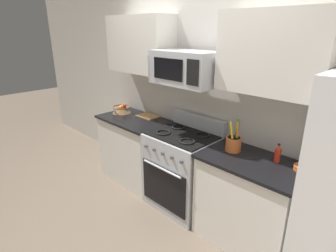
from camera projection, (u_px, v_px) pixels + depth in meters
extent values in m
plane|color=#6B5B4C|center=(144.00, 227.00, 2.99)|extent=(16.00, 16.00, 0.00)
cube|color=beige|center=(204.00, 97.00, 3.20)|extent=(8.00, 0.10, 2.60)
cube|color=silver|center=(135.00, 150.00, 3.83)|extent=(0.96, 0.57, 0.88)
cube|color=black|center=(134.00, 119.00, 3.68)|extent=(1.00, 0.61, 0.03)
cube|color=#B2B5BA|center=(182.00, 171.00, 3.24)|extent=(0.76, 0.61, 0.91)
cube|color=black|center=(163.00, 188.00, 3.06)|extent=(0.67, 0.01, 0.51)
cylinder|color=#B2B5BA|center=(161.00, 169.00, 2.96)|extent=(0.57, 0.02, 0.02)
cube|color=black|center=(183.00, 135.00, 3.08)|extent=(0.73, 0.55, 0.02)
cube|color=#B2B5BA|center=(198.00, 123.00, 3.24)|extent=(0.76, 0.06, 0.18)
torus|color=black|center=(163.00, 133.00, 3.11)|extent=(0.17, 0.17, 0.02)
torus|color=black|center=(187.00, 141.00, 2.87)|extent=(0.17, 0.17, 0.02)
torus|color=black|center=(178.00, 127.00, 3.28)|extent=(0.17, 0.17, 0.02)
torus|color=black|center=(202.00, 135.00, 3.04)|extent=(0.17, 0.17, 0.02)
cylinder|color=#4C4C51|center=(146.00, 146.00, 3.10)|extent=(0.04, 0.02, 0.04)
cylinder|color=#4C4C51|center=(154.00, 150.00, 3.00)|extent=(0.04, 0.02, 0.04)
cylinder|color=#4C4C51|center=(163.00, 154.00, 2.91)|extent=(0.04, 0.02, 0.04)
cylinder|color=#4C4C51|center=(172.00, 158.00, 2.82)|extent=(0.04, 0.02, 0.04)
cylinder|color=#4C4C51|center=(181.00, 162.00, 2.73)|extent=(0.04, 0.02, 0.04)
cube|color=silver|center=(247.00, 203.00, 2.67)|extent=(0.92, 0.57, 0.88)
cube|color=black|center=(252.00, 162.00, 2.51)|extent=(0.96, 0.61, 0.03)
cube|color=#B2B5BA|center=(186.00, 68.00, 2.85)|extent=(0.73, 0.40, 0.35)
cube|color=black|center=(168.00, 69.00, 2.76)|extent=(0.40, 0.01, 0.22)
cube|color=black|center=(193.00, 73.00, 2.54)|extent=(0.15, 0.01, 0.24)
cylinder|color=#B2B5BA|center=(149.00, 67.00, 2.91)|extent=(0.02, 0.02, 0.24)
cube|color=silver|center=(140.00, 44.00, 3.46)|extent=(0.99, 0.34, 0.70)
cube|color=silver|center=(274.00, 53.00, 2.28)|extent=(0.95, 0.34, 0.70)
cylinder|color=#D1662D|center=(233.00, 144.00, 2.69)|extent=(0.15, 0.15, 0.14)
cylinder|color=black|center=(233.00, 143.00, 2.68)|extent=(0.13, 0.13, 0.12)
cylinder|color=yellow|center=(232.00, 136.00, 2.63)|extent=(0.08, 0.03, 0.28)
cylinder|color=red|center=(235.00, 136.00, 2.69)|extent=(0.05, 0.02, 0.24)
cylinder|color=green|center=(237.00, 133.00, 2.65)|extent=(0.05, 0.05, 0.31)
cylinder|color=orange|center=(237.00, 135.00, 2.64)|extent=(0.03, 0.05, 0.29)
cone|color=brown|center=(122.00, 110.00, 3.91)|extent=(0.26, 0.26, 0.08)
torus|color=brown|center=(121.00, 107.00, 3.90)|extent=(0.27, 0.27, 0.02)
sphere|color=red|center=(123.00, 107.00, 3.93)|extent=(0.08, 0.08, 0.08)
sphere|color=orange|center=(121.00, 108.00, 3.90)|extent=(0.08, 0.08, 0.08)
sphere|color=red|center=(119.00, 109.00, 3.98)|extent=(0.07, 0.07, 0.07)
cube|color=tan|center=(148.00, 116.00, 3.75)|extent=(0.30, 0.22, 0.02)
cylinder|color=red|center=(277.00, 155.00, 2.47)|extent=(0.06, 0.06, 0.13)
cone|color=red|center=(279.00, 147.00, 2.44)|extent=(0.05, 0.05, 0.04)
cylinder|color=black|center=(279.00, 144.00, 2.43)|extent=(0.02, 0.02, 0.01)
cylinder|color=#D1662D|center=(301.00, 168.00, 2.33)|extent=(0.12, 0.12, 0.04)
torus|color=#D1662D|center=(302.00, 166.00, 2.32)|extent=(0.13, 0.13, 0.01)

